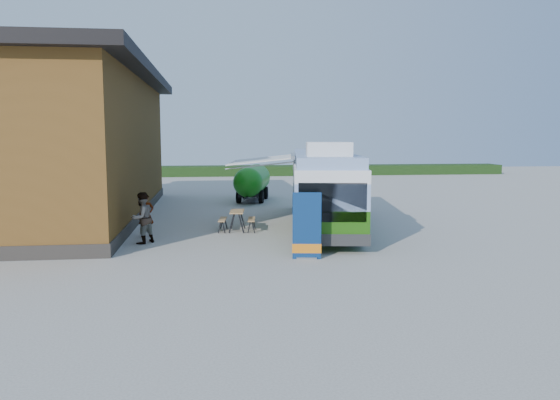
{
  "coord_description": "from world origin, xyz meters",
  "views": [
    {
      "loc": [
        -2.97,
        -18.79,
        4.16
      ],
      "look_at": [
        -0.11,
        4.29,
        1.4
      ],
      "focal_mm": 35.0,
      "sensor_mm": 36.0,
      "label": 1
    }
  ],
  "objects": [
    {
      "name": "person_a",
      "position": [
        -5.7,
        3.85,
        0.89
      ],
      "size": [
        0.78,
        0.68,
        1.79
      ],
      "primitive_type": "imported",
      "rotation": [
        0.0,
        0.0,
        0.49
      ],
      "color": "#999999",
      "rests_on": "ground"
    },
    {
      "name": "barn",
      "position": [
        -10.5,
        10.0,
        3.59
      ],
      "size": [
        9.6,
        21.2,
        7.5
      ],
      "color": "brown",
      "rests_on": "ground"
    },
    {
      "name": "person_b",
      "position": [
        -5.7,
        2.48,
        1.0
      ],
      "size": [
        1.21,
        1.22,
        1.99
      ],
      "primitive_type": "imported",
      "rotation": [
        0.0,
        0.0,
        -2.32
      ],
      "color": "#999999",
      "rests_on": "ground"
    },
    {
      "name": "bus",
      "position": [
        2.03,
        5.75,
        1.87
      ],
      "size": [
        4.48,
        12.96,
        3.91
      ],
      "rotation": [
        0.0,
        0.0,
        -0.14
      ],
      "color": "#296A11",
      "rests_on": "ground"
    },
    {
      "name": "slurry_tanker",
      "position": [
        -0.44,
        15.8,
        1.29
      ],
      "size": [
        2.64,
        5.98,
        2.25
      ],
      "rotation": [
        0.0,
        0.0,
        -0.21
      ],
      "color": "#198518",
      "rests_on": "ground"
    },
    {
      "name": "banner",
      "position": [
        0.15,
        -0.96,
        0.93
      ],
      "size": [
        0.98,
        0.28,
        2.27
      ],
      "rotation": [
        0.0,
        0.0,
        -0.14
      ],
      "color": "navy",
      "rests_on": "ground"
    },
    {
      "name": "ground",
      "position": [
        0.0,
        0.0,
        0.0
      ],
      "size": [
        100.0,
        100.0,
        0.0
      ],
      "primitive_type": "plane",
      "color": "#BCB7AD",
      "rests_on": "ground"
    },
    {
      "name": "picnic_table",
      "position": [
        -1.93,
        4.82,
        0.66
      ],
      "size": [
        1.68,
        1.53,
        0.89
      ],
      "rotation": [
        0.0,
        0.0,
        -0.1
      ],
      "color": "tan",
      "rests_on": "ground"
    },
    {
      "name": "hedge",
      "position": [
        8.0,
        38.0,
        0.5
      ],
      "size": [
        40.0,
        3.0,
        1.0
      ],
      "primitive_type": "cube",
      "color": "#264419",
      "rests_on": "ground"
    },
    {
      "name": "awning",
      "position": [
        -0.52,
        6.18,
        2.83
      ],
      "size": [
        3.55,
        5.05,
        0.55
      ],
      "rotation": [
        0.0,
        0.0,
        -0.14
      ],
      "color": "white",
      "rests_on": "ground"
    }
  ]
}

